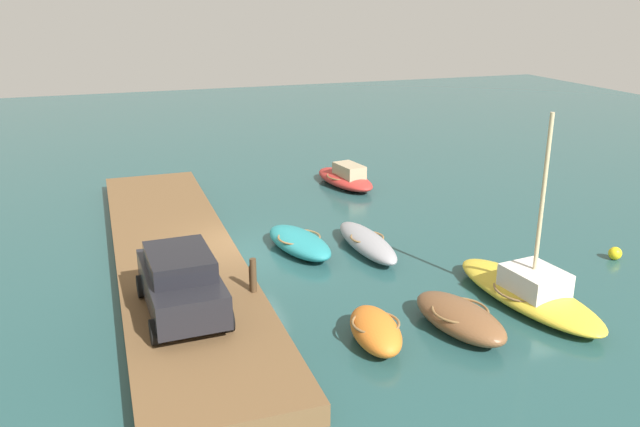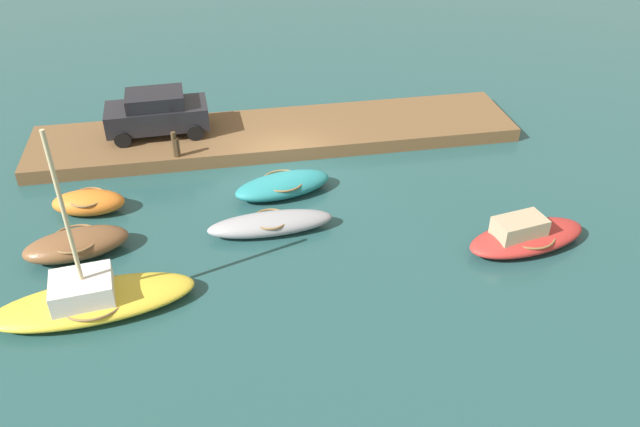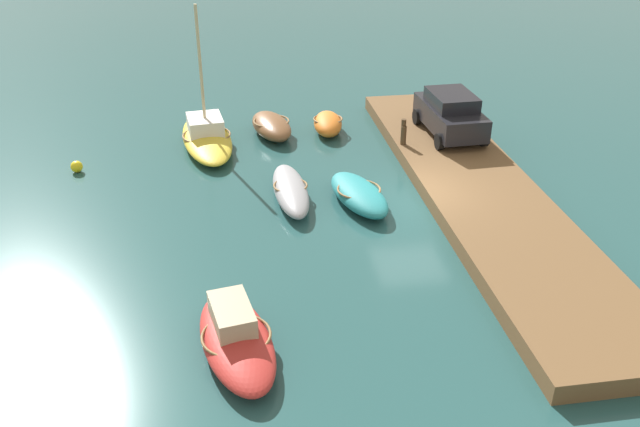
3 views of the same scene
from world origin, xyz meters
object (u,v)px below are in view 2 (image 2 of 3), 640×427
Objects in this scene: rowboat_grey at (270,224)px; mooring_post_west at (177,147)px; motorboat_red at (526,236)px; parked_car at (157,113)px; sailboat_yellow at (92,298)px; dinghy_orange at (88,202)px; mooring_post_mid_west at (174,144)px; rowboat_teal at (283,185)px; rowboat_brown at (76,244)px.

mooring_post_west is (2.96, -4.80, 0.58)m from rowboat_grey.
motorboat_red is 12.94m from mooring_post_west.
parked_car is (11.57, -9.13, 1.04)m from motorboat_red.
sailboat_yellow is 5.20m from dinghy_orange.
mooring_post_west is at bearing 180.00° from mooring_post_mid_west.
motorboat_red is 1.14× the size of rowboat_teal.
mooring_post_mid_west is at bearing -113.54° from sailboat_yellow.
rowboat_teal is 0.65× the size of sailboat_yellow.
motorboat_red is at bearing 147.02° from mooring_post_west.
rowboat_grey is at bearing 121.62° from mooring_post_west.
mooring_post_mid_west is (0.07, 0.00, 0.13)m from mooring_post_west.
dinghy_orange is (-0.10, -2.41, -0.00)m from rowboat_brown.
motorboat_red is 13.01m from mooring_post_mid_west.
sailboat_yellow reaches higher than mooring_post_west.
rowboat_teal is at bearing -109.17° from rowboat_grey.
motorboat_red is 1.68× the size of dinghy_orange.
rowboat_teal is 6.72m from dinghy_orange.
rowboat_teal is at bearing 145.52° from mooring_post_west.
sailboat_yellow reaches higher than rowboat_teal.
parked_car reaches higher than rowboat_grey.
mooring_post_west is at bearing -43.16° from motorboat_red.
rowboat_grey is at bearing -158.59° from sailboat_yellow.
rowboat_teal is 4.57m from mooring_post_mid_west.
parked_car reaches higher than rowboat_brown.
parked_car is (-2.42, -7.01, 1.04)m from rowboat_brown.
rowboat_teal is (7.17, -4.52, -0.05)m from motorboat_red.
motorboat_red is 14.78m from parked_car.
rowboat_grey is 1.62× the size of dinghy_orange.
rowboat_brown is at bearing 57.39° from mooring_post_west.
rowboat_grey is at bearing 122.25° from mooring_post_mid_west.
motorboat_red reaches higher than rowboat_grey.
rowboat_teal is 4.49m from mooring_post_west.
parked_car is (3.68, -6.90, 1.11)m from rowboat_grey.
motorboat_red is at bearing 160.43° from rowboat_brown.
sailboat_yellow is (13.24, 0.62, 0.02)m from motorboat_red.
sailboat_yellow reaches higher than dinghy_orange.
mooring_post_mid_west is at bearing -59.41° from rowboat_grey.
mooring_post_west reaches higher than dinghy_orange.
mooring_post_mid_west is 2.23m from parked_car.
sailboat_yellow is 9.95m from parked_car.
rowboat_brown is 2.42m from dinghy_orange.
sailboat_yellow is at bearing 78.12° from parked_car.
sailboat_yellow is (-0.76, 2.74, 0.02)m from rowboat_brown.
dinghy_orange is (6.00, -2.30, 0.06)m from rowboat_grey.
rowboat_teal is 7.23m from rowboat_brown.
motorboat_red is 14.16m from rowboat_brown.
dinghy_orange is at bearing -28.26° from motorboat_red.
dinghy_orange reaches higher than rowboat_grey.
dinghy_orange is at bearing -89.46° from sailboat_yellow.
mooring_post_mid_west is at bearing -132.95° from rowboat_brown.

